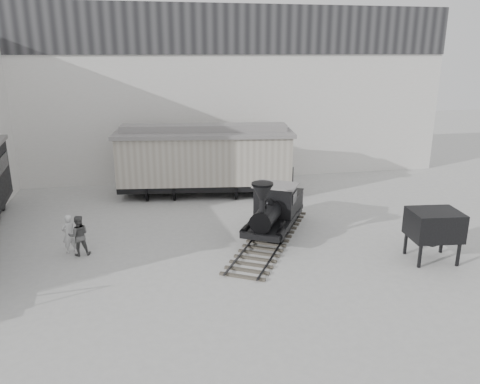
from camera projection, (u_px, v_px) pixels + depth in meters
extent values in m
plane|color=#9E9E9B|center=(236.00, 273.00, 18.05)|extent=(90.00, 90.00, 0.00)
cube|color=silver|center=(193.00, 94.00, 30.55)|extent=(34.00, 2.40, 11.00)
cube|color=#232326|center=(193.00, 29.00, 28.22)|extent=(34.00, 0.12, 3.00)
cube|color=#3B3632|center=(269.00, 238.00, 21.18)|extent=(5.70, 8.13, 0.14)
cube|color=#2D2D30|center=(256.00, 236.00, 21.36)|extent=(4.19, 7.27, 0.05)
cube|color=#2D2D30|center=(283.00, 239.00, 20.97)|extent=(4.19, 7.27, 0.05)
cylinder|color=black|center=(252.00, 228.00, 20.82)|extent=(0.59, 0.92, 1.00)
cylinder|color=black|center=(283.00, 232.00, 20.39)|extent=(0.59, 0.92, 1.00)
cylinder|color=black|center=(259.00, 219.00, 21.89)|extent=(0.59, 0.92, 1.00)
cylinder|color=black|center=(289.00, 223.00, 21.46)|extent=(0.59, 0.92, 1.00)
cube|color=black|center=(270.00, 223.00, 21.11)|extent=(3.19, 3.73, 0.25)
cylinder|color=black|center=(267.00, 216.00, 20.36)|extent=(1.82, 2.26, 0.91)
cylinder|color=black|center=(262.00, 206.00, 19.42)|extent=(0.32, 0.32, 0.54)
cone|color=black|center=(262.00, 192.00, 19.25)|extent=(1.19, 1.19, 0.63)
sphere|color=black|center=(269.00, 204.00, 20.57)|extent=(0.47, 0.47, 0.47)
cube|color=black|center=(275.00, 200.00, 21.61)|extent=(2.14, 1.94, 1.40)
cube|color=gray|center=(276.00, 185.00, 21.39)|extent=(2.39, 2.18, 0.07)
cube|color=black|center=(283.00, 201.00, 23.23)|extent=(2.31, 2.38, 0.81)
cylinder|color=black|center=(163.00, 188.00, 27.66)|extent=(2.29, 1.15, 0.88)
cylinder|color=black|center=(248.00, 186.00, 27.98)|extent=(2.29, 1.15, 0.88)
cube|color=black|center=(205.00, 184.00, 27.76)|extent=(10.16, 3.99, 0.33)
cube|color=gray|center=(205.00, 158.00, 27.31)|extent=(10.18, 4.10, 2.75)
cube|color=gray|center=(204.00, 133.00, 26.88)|extent=(10.54, 4.47, 0.22)
cube|color=gray|center=(204.00, 128.00, 26.80)|extent=(9.54, 2.52, 0.40)
imported|color=silver|center=(69.00, 234.00, 19.62)|extent=(0.73, 0.66, 1.69)
imported|color=#4E4E4E|center=(79.00, 235.00, 19.39)|extent=(0.92, 0.76, 1.74)
cube|color=black|center=(420.00, 256.00, 18.34)|extent=(0.12, 0.12, 0.97)
cube|color=black|center=(458.00, 255.00, 18.47)|extent=(0.12, 0.12, 0.97)
cube|color=black|center=(406.00, 243.00, 19.59)|extent=(0.12, 0.12, 0.97)
cube|color=black|center=(442.00, 242.00, 19.73)|extent=(0.12, 0.12, 0.97)
cube|color=black|center=(434.00, 225.00, 18.73)|extent=(2.09, 1.78, 1.14)
cone|color=black|center=(432.00, 241.00, 18.93)|extent=(1.64, 1.64, 0.44)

